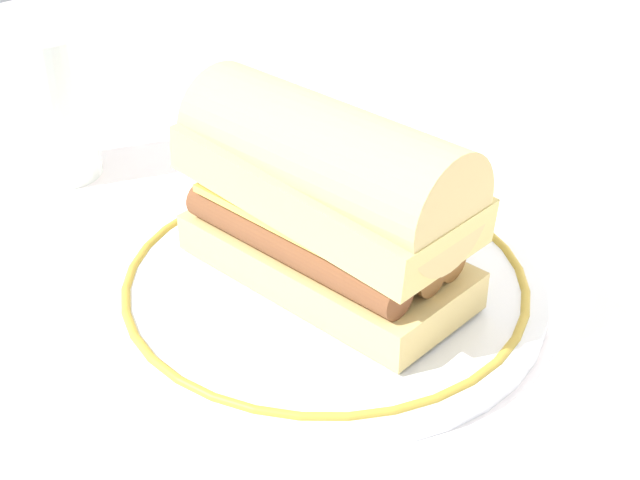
{
  "coord_description": "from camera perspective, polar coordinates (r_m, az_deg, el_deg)",
  "views": [
    {
      "loc": [
        0.36,
        -0.31,
        0.36
      ],
      "look_at": [
        -0.02,
        -0.0,
        0.04
      ],
      "focal_mm": 51.47,
      "sensor_mm": 36.0,
      "label": 1
    }
  ],
  "objects": [
    {
      "name": "butter_knife",
      "position": [
        0.78,
        0.51,
        5.51
      ],
      "size": [
        0.11,
        0.13,
        0.01
      ],
      "color": "silver",
      "rests_on": "ground_plane"
    },
    {
      "name": "sausage_sandwich",
      "position": [
        0.57,
        0.0,
        2.72
      ],
      "size": [
        0.21,
        0.11,
        0.12
      ],
      "rotation": [
        0.0,
        0.0,
        0.14
      ],
      "color": "#D3B971",
      "rests_on": "plate"
    },
    {
      "name": "drinking_glass",
      "position": [
        0.77,
        -16.19,
        7.42
      ],
      "size": [
        0.06,
        0.06,
        0.12
      ],
      "color": "silver",
      "rests_on": "ground_plane"
    },
    {
      "name": "ground_plane",
      "position": [
        0.6,
        1.78,
        -4.43
      ],
      "size": [
        1.5,
        1.5,
        0.0
      ],
      "primitive_type": "plane",
      "color": "white"
    },
    {
      "name": "plate",
      "position": [
        0.61,
        -0.0,
        -2.96
      ],
      "size": [
        0.29,
        0.29,
        0.01
      ],
      "color": "white",
      "rests_on": "ground_plane"
    }
  ]
}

